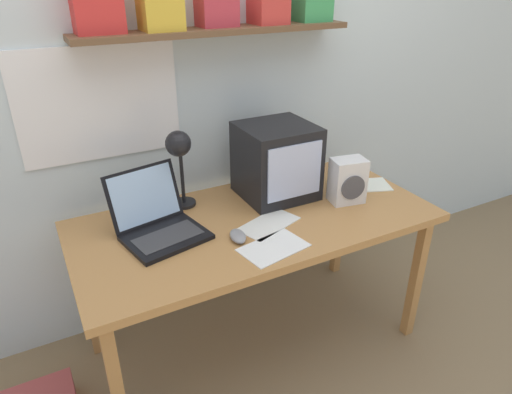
% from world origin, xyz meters
% --- Properties ---
extents(ground_plane, '(12.00, 12.00, 0.00)m').
position_xyz_m(ground_plane, '(0.00, 0.00, 0.00)').
color(ground_plane, '#866F4E').
extents(back_wall, '(5.60, 0.24, 2.60)m').
position_xyz_m(back_wall, '(-0.00, 0.49, 1.31)').
color(back_wall, silver).
rests_on(back_wall, ground_plane).
extents(corner_desk, '(1.54, 0.73, 0.70)m').
position_xyz_m(corner_desk, '(0.00, 0.00, 0.64)').
color(corner_desk, '#B88046').
rests_on(corner_desk, ground_plane).
extents(crt_monitor, '(0.32, 0.32, 0.34)m').
position_xyz_m(crt_monitor, '(0.19, 0.16, 0.87)').
color(crt_monitor, black).
rests_on(crt_monitor, corner_desk).
extents(laptop, '(0.36, 0.37, 0.25)m').
position_xyz_m(laptop, '(-0.41, 0.08, 0.77)').
color(laptop, black).
rests_on(laptop, corner_desk).
extents(desk_lamp, '(0.13, 0.17, 0.37)m').
position_xyz_m(desk_lamp, '(-0.25, 0.21, 0.98)').
color(desk_lamp, black).
rests_on(desk_lamp, corner_desk).
extents(juice_glass, '(0.07, 0.07, 0.14)m').
position_xyz_m(juice_glass, '(0.50, 0.10, 0.77)').
color(juice_glass, white).
rests_on(juice_glass, corner_desk).
extents(space_heater, '(0.17, 0.13, 0.20)m').
position_xyz_m(space_heater, '(0.44, -0.05, 0.81)').
color(space_heater, white).
rests_on(space_heater, corner_desk).
extents(computer_mouse, '(0.08, 0.11, 0.03)m').
position_xyz_m(computer_mouse, '(-0.15, -0.12, 0.72)').
color(computer_mouse, gray).
rests_on(computer_mouse, corner_desk).
extents(loose_paper_near_monitor, '(0.24, 0.21, 0.00)m').
position_xyz_m(loose_paper_near_monitor, '(0.64, 0.03, 0.71)').
color(loose_paper_near_monitor, white).
rests_on(loose_paper_near_monitor, corner_desk).
extents(printed_handout, '(0.28, 0.20, 0.00)m').
position_xyz_m(printed_handout, '(-0.05, -0.24, 0.71)').
color(printed_handout, white).
rests_on(printed_handout, corner_desk).
extents(open_notebook, '(0.29, 0.22, 0.00)m').
position_xyz_m(open_notebook, '(0.02, -0.07, 0.71)').
color(open_notebook, white).
rests_on(open_notebook, corner_desk).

